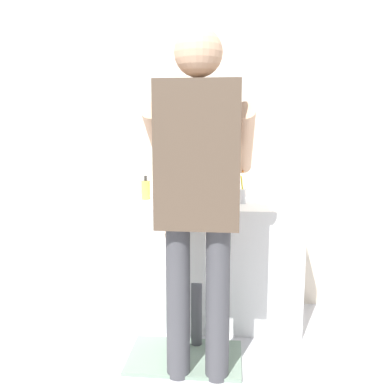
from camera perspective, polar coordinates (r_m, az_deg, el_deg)
ground_plane at (r=2.81m, az=-0.33°, el=-19.04°), size 14.00×14.00×0.00m
back_wall at (r=3.09m, az=0.89°, el=9.65°), size 4.40×0.08×2.70m
vanity_cabinet at (r=2.92m, az=0.30°, el=-9.22°), size 1.40×0.54×0.81m
sink_basin at (r=2.79m, az=0.27°, el=-0.32°), size 0.35×0.35×0.11m
faucet at (r=2.99m, az=0.66°, el=0.83°), size 0.18×0.14×0.18m
toothbrush_cup at (r=2.79m, az=6.63°, el=-0.47°), size 0.07×0.07×0.21m
soap_bottle at (r=2.93m, az=-6.28°, el=0.31°), size 0.06×0.06×0.16m
bath_mat at (r=2.58m, az=-0.96°, el=-21.47°), size 0.64×0.40×0.02m
child_toddler at (r=2.49m, az=-0.59°, el=-8.84°), size 0.29×0.29×0.93m
adult_parent at (r=2.09m, az=0.87°, el=2.02°), size 0.55×0.58×1.78m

